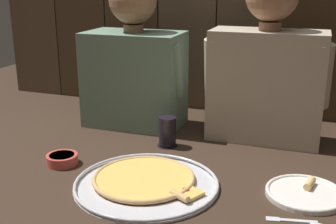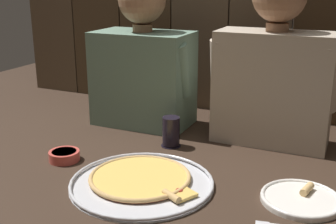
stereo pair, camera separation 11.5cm
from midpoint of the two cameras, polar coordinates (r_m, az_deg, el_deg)
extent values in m
plane|color=#332319|center=(1.39, 0.79, -8.30)|extent=(3.20, 3.20, 0.00)
cylinder|color=silver|center=(1.32, -0.94, -9.51)|extent=(0.44, 0.44, 0.01)
torus|color=silver|center=(1.32, -0.94, -9.20)|extent=(0.44, 0.44, 0.01)
cylinder|color=#B23823|center=(1.35, -1.23, -8.74)|extent=(0.31, 0.31, 0.00)
cylinder|color=#EABC56|center=(1.34, -1.23, -8.55)|extent=(0.30, 0.30, 0.01)
torus|color=tan|center=(1.34, -1.23, -8.55)|extent=(0.32, 0.32, 0.01)
cube|color=#EABC56|center=(1.25, 4.45, -10.76)|extent=(0.09, 0.09, 0.01)
cylinder|color=tan|center=(1.23, 3.20, -11.03)|extent=(0.07, 0.05, 0.02)
cylinder|color=#A3281E|center=(1.26, 4.14, -10.25)|extent=(0.02, 0.02, 0.00)
cylinder|color=white|center=(1.30, 19.57, -10.87)|extent=(0.22, 0.22, 0.01)
torus|color=white|center=(1.30, 19.60, -10.64)|extent=(0.22, 0.22, 0.01)
cylinder|color=tan|center=(1.33, 20.24, -9.55)|extent=(0.03, 0.06, 0.02)
cylinder|color=black|center=(1.61, 2.45, -4.40)|extent=(0.07, 0.07, 0.01)
cylinder|color=black|center=(1.59, 2.48, -2.53)|extent=(0.06, 0.06, 0.11)
cylinder|color=#CC4C42|center=(1.51, -11.37, -5.70)|extent=(0.10, 0.10, 0.03)
cylinder|color=#B23823|center=(1.51, -11.38, -5.41)|extent=(0.08, 0.08, 0.02)
cube|color=silver|center=(1.17, 15.17, -14.01)|extent=(0.04, 0.03, 0.01)
cube|color=slate|center=(1.81, -1.43, 4.39)|extent=(0.39, 0.24, 0.39)
cylinder|color=#9E7051|center=(1.77, -1.49, 10.99)|extent=(0.08, 0.08, 0.03)
sphere|color=#9E7051|center=(1.76, -1.51, 14.55)|extent=(0.19, 0.19, 0.19)
cylinder|color=slate|center=(1.84, -7.00, 6.37)|extent=(0.08, 0.13, 0.23)
cylinder|color=slate|center=(1.69, 3.42, 5.47)|extent=(0.08, 0.13, 0.23)
cube|color=#B2A38E|center=(1.65, 15.58, 2.98)|extent=(0.42, 0.19, 0.42)
cylinder|color=#9E7051|center=(1.61, 16.22, 10.66)|extent=(0.08, 0.08, 0.03)
cylinder|color=#B2A38E|center=(1.64, 8.97, 5.52)|extent=(0.08, 0.11, 0.24)
cylinder|color=#B2A38E|center=(1.58, 22.29, 4.03)|extent=(0.08, 0.11, 0.24)
camera|label=1|loc=(0.06, -87.65, 0.74)|focal=46.34mm
camera|label=2|loc=(0.06, 92.35, -0.74)|focal=46.34mm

